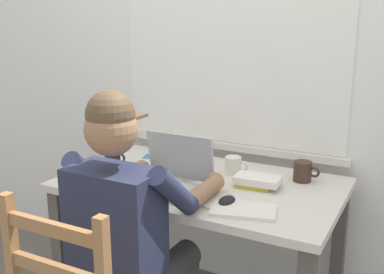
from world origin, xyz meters
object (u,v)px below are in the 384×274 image
at_px(coffee_mug_dark, 113,158).
at_px(landscape_photo_print, 156,157).
at_px(laptop, 171,176).
at_px(coffee_mug_white, 234,165).
at_px(computer_mouse, 227,201).
at_px(coffee_mug_spare, 303,171).
at_px(book_stack_main, 190,162).
at_px(desk, 201,202).
at_px(book_stack_side, 256,181).
at_px(seated_person, 132,228).

distance_m(coffee_mug_dark, landscape_photo_print, 0.28).
distance_m(laptop, coffee_mug_dark, 0.43).
distance_m(laptop, coffee_mug_white, 0.35).
relative_size(laptop, computer_mouse, 3.30).
bearing_deg(coffee_mug_dark, computer_mouse, -14.23).
height_order(coffee_mug_spare, book_stack_main, coffee_mug_spare).
bearing_deg(laptop, landscape_photo_print, 130.37).
bearing_deg(computer_mouse, desk, 137.07).
xyz_separation_m(laptop, book_stack_side, (0.33, 0.19, -0.03)).
distance_m(computer_mouse, coffee_mug_spare, 0.47).
distance_m(seated_person, laptop, 0.33).
xyz_separation_m(coffee_mug_dark, landscape_photo_print, (0.09, 0.25, -0.05)).
bearing_deg(landscape_photo_print, book_stack_main, -29.44).
relative_size(coffee_mug_dark, book_stack_side, 0.56).
bearing_deg(computer_mouse, landscape_photo_print, 144.71).
xyz_separation_m(coffee_mug_spare, book_stack_main, (-0.57, -0.04, -0.03)).
relative_size(desk, seated_person, 1.02).
xyz_separation_m(seated_person, coffee_mug_white, (0.17, 0.62, 0.10)).
height_order(desk, seated_person, seated_person).
height_order(coffee_mug_white, landscape_photo_print, coffee_mug_white).
bearing_deg(laptop, coffee_mug_dark, 164.01).
xyz_separation_m(desk, coffee_mug_spare, (0.42, 0.22, 0.15)).
relative_size(computer_mouse, book_stack_side, 0.48).
height_order(desk, coffee_mug_dark, coffee_mug_dark).
bearing_deg(computer_mouse, seated_person, -139.21).
distance_m(laptop, book_stack_main, 0.33).
bearing_deg(coffee_mug_spare, book_stack_main, -175.93).
bearing_deg(book_stack_side, coffee_mug_dark, -174.60).
bearing_deg(desk, coffee_mug_dark, -177.06).
bearing_deg(desk, book_stack_main, 130.59).
xyz_separation_m(book_stack_side, landscape_photo_print, (-0.64, 0.18, -0.03)).
relative_size(desk, landscape_photo_print, 9.77).
relative_size(coffee_mug_white, book_stack_side, 0.56).
height_order(computer_mouse, book_stack_side, book_stack_side).
relative_size(book_stack_main, landscape_photo_print, 1.50).
bearing_deg(coffee_mug_spare, book_stack_side, -133.63).
xyz_separation_m(coffee_mug_spare, book_stack_side, (-0.16, -0.17, -0.02)).
bearing_deg(computer_mouse, book_stack_side, 82.21).
relative_size(seated_person, coffee_mug_spare, 10.25).
bearing_deg(book_stack_main, coffee_mug_white, -3.05).
xyz_separation_m(desk, laptop, (-0.08, -0.14, 0.16)).
height_order(laptop, book_stack_main, laptop).
distance_m(laptop, landscape_photo_print, 0.49).
xyz_separation_m(computer_mouse, coffee_mug_white, (-0.13, 0.37, 0.03)).
xyz_separation_m(desk, book_stack_main, (-0.15, 0.18, 0.12)).
relative_size(coffee_mug_spare, book_stack_side, 0.58).
xyz_separation_m(computer_mouse, landscape_photo_print, (-0.61, 0.43, -0.02)).
bearing_deg(landscape_photo_print, book_stack_side, -33.18).
relative_size(computer_mouse, book_stack_main, 0.51).
height_order(seated_person, coffee_mug_spare, seated_person).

